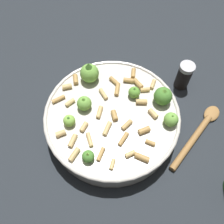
% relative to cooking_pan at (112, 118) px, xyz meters
% --- Properties ---
extents(ground_plane, '(2.40, 2.40, 0.00)m').
position_rel_cooking_pan_xyz_m(ground_plane, '(0.00, -0.00, -0.04)').
color(ground_plane, '#23282D').
extents(cooking_pan, '(0.32, 0.32, 0.13)m').
position_rel_cooking_pan_xyz_m(cooking_pan, '(0.00, 0.00, 0.00)').
color(cooking_pan, beige).
rests_on(cooking_pan, ground).
extents(pepper_shaker, '(0.04, 0.04, 0.08)m').
position_rel_cooking_pan_xyz_m(pepper_shaker, '(0.02, 0.23, 0.00)').
color(pepper_shaker, black).
rests_on(pepper_shaker, ground).
extents(wooden_spoon, '(0.07, 0.22, 0.02)m').
position_rel_cooking_pan_xyz_m(wooden_spoon, '(0.15, 0.16, -0.03)').
color(wooden_spoon, '#9E703D').
rests_on(wooden_spoon, ground).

